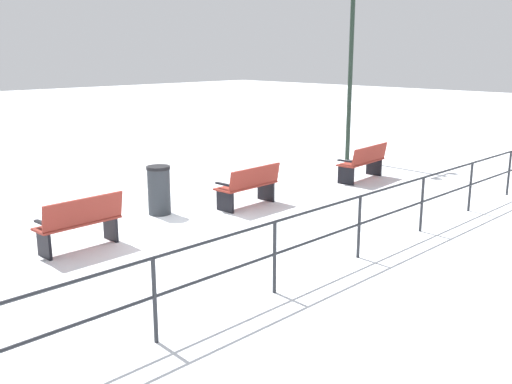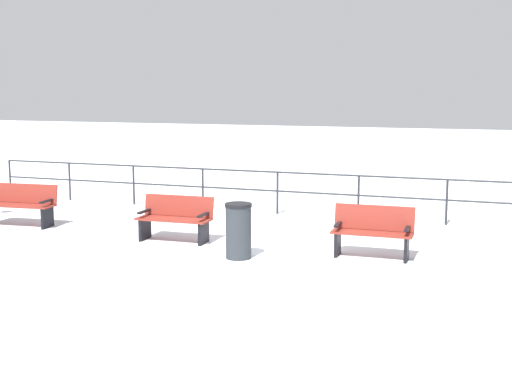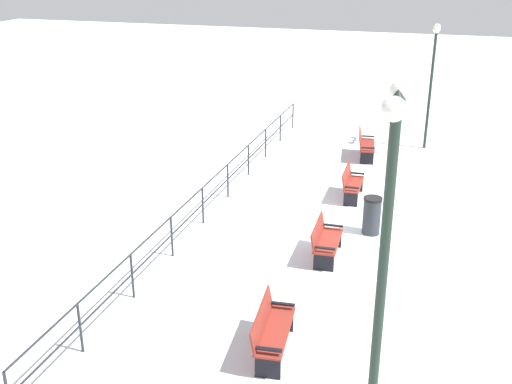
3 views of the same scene
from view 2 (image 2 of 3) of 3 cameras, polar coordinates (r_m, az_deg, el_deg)
ground_plane at (r=12.64m, az=1.15°, el=-4.70°), size 80.00×80.00×0.00m
bench_nearest at (r=15.47m, az=-19.14°, el=-0.95°), size 0.69×1.65×0.88m
bench_second at (r=13.24m, az=-6.76°, el=-2.18°), size 0.61×1.45×0.86m
bench_third at (r=12.03m, az=9.72°, el=-3.23°), size 0.52×1.41×0.90m
waterfront_railing at (r=15.68m, az=5.14°, el=0.40°), size 0.05×17.30×1.01m
trash_bin at (r=11.80m, az=-1.47°, el=-3.25°), size 0.47×0.47×0.97m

